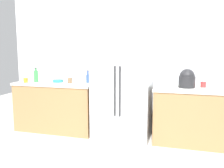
# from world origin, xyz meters

# --- Properties ---
(kitchen_back_panel) EXTENTS (4.88, 0.10, 2.97)m
(kitchen_back_panel) POSITION_xyz_m (0.00, 1.82, 1.48)
(kitchen_back_panel) COLOR silver
(kitchen_back_panel) RESTS_ON ground_plane
(counter_left) EXTENTS (1.50, 0.61, 0.90)m
(counter_left) POSITION_xyz_m (-1.43, 1.47, 0.45)
(counter_left) COLOR #9E7247
(counter_left) RESTS_ON ground_plane
(counter_right) EXTENTS (1.48, 0.61, 0.90)m
(counter_right) POSITION_xyz_m (1.10, 1.47, 0.45)
(counter_right) COLOR #9E7247
(counter_right) RESTS_ON ground_plane
(refrigerator) EXTENTS (0.94, 0.70, 1.73)m
(refrigerator) POSITION_xyz_m (-0.16, 1.42, 0.86)
(refrigerator) COLOR #B7BABF
(refrigerator) RESTS_ON ground_plane
(rice_cooker) EXTENTS (0.26, 0.26, 0.30)m
(rice_cooker) POSITION_xyz_m (0.87, 1.52, 1.04)
(rice_cooker) COLOR #262628
(rice_cooker) RESTS_ON counter_right
(bottle_a) EXTENTS (0.08, 0.08, 0.27)m
(bottle_a) POSITION_xyz_m (-1.82, 1.44, 1.01)
(bottle_a) COLOR green
(bottle_a) RESTS_ON counter_left
(bottle_b) EXTENTS (0.06, 0.06, 0.23)m
(bottle_b) POSITION_xyz_m (-0.85, 1.60, 0.98)
(bottle_b) COLOR blue
(bottle_b) RESTS_ON counter_left
(cup_a) EXTENTS (0.08, 0.08, 0.09)m
(cup_a) POSITION_xyz_m (-1.96, 1.31, 0.94)
(cup_a) COLOR orange
(cup_a) RESTS_ON counter_left
(cup_b) EXTENTS (0.08, 0.08, 0.10)m
(cup_b) POSITION_xyz_m (-1.14, 1.47, 0.95)
(cup_b) COLOR brown
(cup_b) RESTS_ON counter_left
(cup_c) EXTENTS (0.09, 0.09, 0.09)m
(cup_c) POSITION_xyz_m (1.12, 1.62, 0.94)
(cup_c) COLOR red
(cup_c) RESTS_ON counter_right
(cup_d) EXTENTS (0.09, 0.09, 0.08)m
(cup_d) POSITION_xyz_m (0.59, 1.34, 0.94)
(cup_d) COLOR white
(cup_d) RESTS_ON counter_right
(bowl_a) EXTENTS (0.19, 0.19, 0.05)m
(bowl_a) POSITION_xyz_m (-1.41, 1.53, 0.92)
(bowl_a) COLOR teal
(bowl_a) RESTS_ON counter_left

